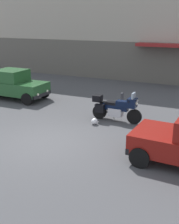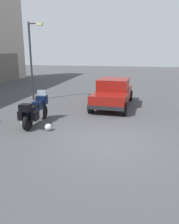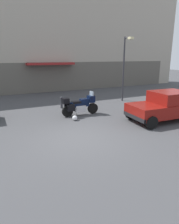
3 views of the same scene
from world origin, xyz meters
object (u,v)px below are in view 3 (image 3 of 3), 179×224
at_px(motorcycle, 80,105).
at_px(streetlamp_curbside, 125,63).
at_px(helmet, 75,118).
at_px(bollard_curbside, 62,102).
at_px(car_sedan_far, 169,106).

distance_m(motorcycle, streetlamp_curbside, 5.55).
distance_m(helmet, streetlamp_curbside, 6.61).
distance_m(streetlamp_curbside, bollard_curbside, 5.59).
xyz_separation_m(car_sedan_far, bollard_curbside, (-4.43, 4.98, -0.37)).
distance_m(motorcycle, bollard_curbside, 2.14).
xyz_separation_m(motorcycle, helmet, (-0.65, -0.82, -0.48)).
bearing_deg(bollard_curbside, motorcycle, -78.36).
bearing_deg(motorcycle, helmet, -128.32).
height_order(car_sedan_far, bollard_curbside, car_sedan_far).
bearing_deg(motorcycle, bollard_curbside, 101.47).
relative_size(streetlamp_curbside, bollard_curbside, 6.05).
bearing_deg(streetlamp_curbside, car_sedan_far, -96.70).
bearing_deg(car_sedan_far, motorcycle, 146.93).
height_order(motorcycle, car_sedan_far, car_sedan_far).
bearing_deg(helmet, streetlamp_curbside, 29.52).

